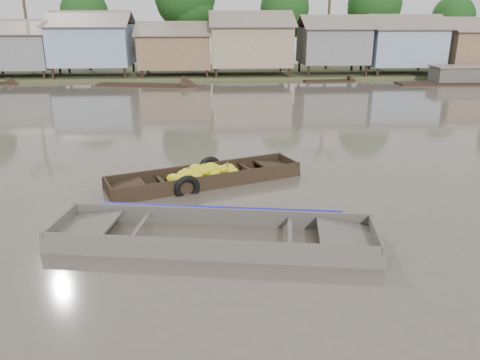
{
  "coord_description": "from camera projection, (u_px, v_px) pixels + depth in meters",
  "views": [
    {
      "loc": [
        -1.01,
        -11.09,
        4.93
      ],
      "look_at": [
        -0.25,
        0.67,
        0.8
      ],
      "focal_mm": 35.0,
      "sensor_mm": 36.0,
      "label": 1
    }
  ],
  "objects": [
    {
      "name": "viewer_boat",
      "position": [
        215.0,
        239.0,
        10.84
      ],
      "size": [
        7.68,
        3.11,
        0.6
      ],
      "rotation": [
        0.0,
        0.0,
        -0.16
      ],
      "color": "#49443D",
      "rests_on": "ground"
    },
    {
      "name": "ground",
      "position": [
        251.0,
        217.0,
        12.14
      ],
      "size": [
        120.0,
        120.0,
        0.0
      ],
      "primitive_type": "plane",
      "color": "#52493F",
      "rests_on": "ground"
    },
    {
      "name": "banana_boat",
      "position": [
        203.0,
        177.0,
        14.58
      ],
      "size": [
        6.22,
        3.59,
        0.87
      ],
      "rotation": [
        0.0,
        0.0,
        0.37
      ],
      "color": "black",
      "rests_on": "ground"
    },
    {
      "name": "distant_boats",
      "position": [
        391.0,
        82.0,
        35.52
      ],
      "size": [
        46.26,
        14.87,
        1.38
      ],
      "color": "black",
      "rests_on": "ground"
    },
    {
      "name": "riverbank",
      "position": [
        254.0,
        39.0,
        41.31
      ],
      "size": [
        120.0,
        12.47,
        10.22
      ],
      "color": "#384723",
      "rests_on": "ground"
    }
  ]
}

